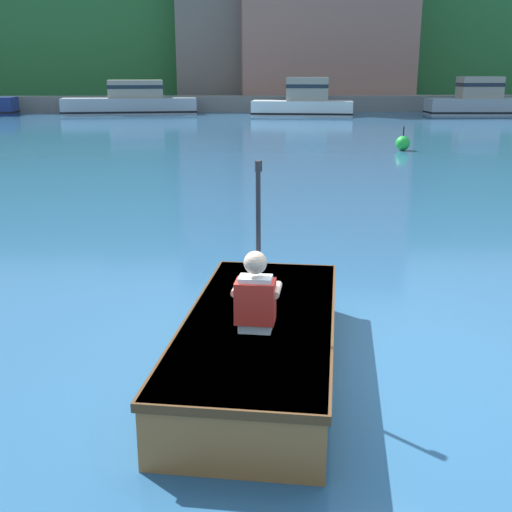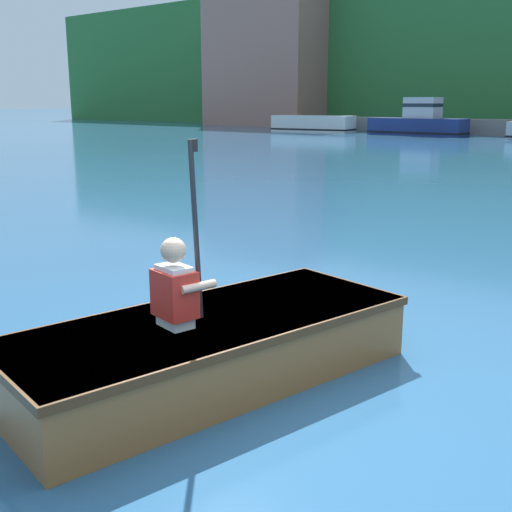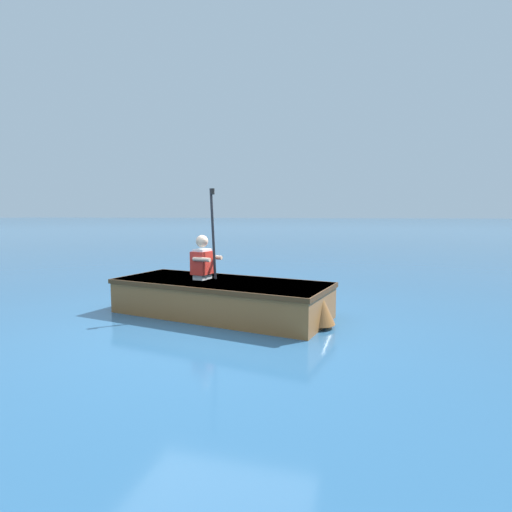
% 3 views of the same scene
% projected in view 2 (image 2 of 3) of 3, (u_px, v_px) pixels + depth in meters
% --- Properties ---
extents(ground_plane, '(300.00, 300.00, 0.00)m').
position_uv_depth(ground_plane, '(294.00, 403.00, 4.24)').
color(ground_plane, '#28567F').
extents(waterfront_warehouse_left, '(10.03, 10.21, 10.88)m').
position_uv_depth(waterfront_warehouse_left, '(286.00, 57.00, 52.80)').
color(waterfront_warehouse_left, '#9E6B5B').
rests_on(waterfront_warehouse_left, ground).
extents(moored_boat_dock_west_end, '(5.72, 1.74, 2.17)m').
position_uv_depth(moored_boat_dock_west_end, '(419.00, 122.00, 37.40)').
color(moored_boat_dock_west_end, navy).
rests_on(moored_boat_dock_west_end, ground).
extents(moored_boat_dock_east_inner, '(5.51, 2.65, 1.04)m').
position_uv_depth(moored_boat_dock_east_inner, '(313.00, 124.00, 41.57)').
color(moored_boat_dock_east_inner, white).
rests_on(moored_boat_dock_east_inner, ground).
extents(rowboat_foreground, '(1.69, 3.14, 0.47)m').
position_uv_depth(rowboat_foreground, '(217.00, 343.00, 4.57)').
color(rowboat_foreground, '#935B2D').
rests_on(rowboat_foreground, ground).
extents(person_paddler, '(0.40, 0.38, 1.24)m').
position_uv_depth(person_paddler, '(176.00, 286.00, 4.26)').
color(person_paddler, silver).
rests_on(person_paddler, rowboat_foreground).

